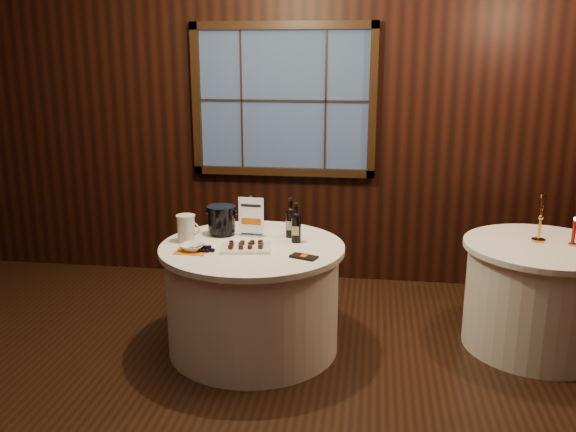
% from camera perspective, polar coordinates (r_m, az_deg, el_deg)
% --- Properties ---
extents(ground, '(6.00, 6.00, 0.00)m').
position_cam_1_polar(ground, '(3.67, -6.44, -19.10)').
color(ground, black).
rests_on(ground, ground).
extents(back_wall, '(6.00, 0.10, 3.00)m').
position_cam_1_polar(back_wall, '(5.50, -0.41, 9.67)').
color(back_wall, black).
rests_on(back_wall, ground).
extents(main_table, '(1.28, 1.28, 0.77)m').
position_cam_1_polar(main_table, '(4.34, -3.30, -7.55)').
color(main_table, white).
rests_on(main_table, ground).
extents(side_table, '(1.08, 1.08, 0.77)m').
position_cam_1_polar(side_table, '(4.70, 22.36, -6.92)').
color(side_table, white).
rests_on(side_table, ground).
extents(sign_stand, '(0.19, 0.10, 0.30)m').
position_cam_1_polar(sign_stand, '(4.39, -3.44, -0.62)').
color(sign_stand, '#B1B1B8').
rests_on(sign_stand, main_table).
extents(port_bottle_left, '(0.07, 0.07, 0.29)m').
position_cam_1_polar(port_bottle_left, '(4.36, 0.24, -0.40)').
color(port_bottle_left, black).
rests_on(port_bottle_left, main_table).
extents(port_bottle_right, '(0.07, 0.07, 0.28)m').
position_cam_1_polar(port_bottle_right, '(4.24, 0.76, -0.88)').
color(port_bottle_right, black).
rests_on(port_bottle_right, main_table).
extents(ice_bucket, '(0.21, 0.21, 0.21)m').
position_cam_1_polar(ice_bucket, '(4.44, -6.23, -0.35)').
color(ice_bucket, black).
rests_on(ice_bucket, main_table).
extents(chocolate_plate, '(0.37, 0.27, 0.05)m').
position_cam_1_polar(chocolate_plate, '(4.12, -3.96, -2.87)').
color(chocolate_plate, white).
rests_on(chocolate_plate, main_table).
extents(chocolate_box, '(0.19, 0.15, 0.01)m').
position_cam_1_polar(chocolate_box, '(3.95, 1.49, -3.84)').
color(chocolate_box, black).
rests_on(chocolate_box, main_table).
extents(grape_bunch, '(0.18, 0.07, 0.04)m').
position_cam_1_polar(grape_bunch, '(4.10, -7.67, -3.05)').
color(grape_bunch, black).
rests_on(grape_bunch, main_table).
extents(glass_pitcher, '(0.18, 0.13, 0.19)m').
position_cam_1_polar(glass_pitcher, '(4.32, -9.49, -1.12)').
color(glass_pitcher, white).
rests_on(glass_pitcher, main_table).
extents(orange_napkin, '(0.22, 0.22, 0.00)m').
position_cam_1_polar(orange_napkin, '(4.14, -8.92, -3.18)').
color(orange_napkin, orange).
rests_on(orange_napkin, main_table).
extents(cracker_bowl, '(0.20, 0.20, 0.04)m').
position_cam_1_polar(cracker_bowl, '(4.14, -8.93, -2.89)').
color(cracker_bowl, white).
rests_on(cracker_bowl, orange_napkin).
extents(brass_candlestick, '(0.10, 0.10, 0.34)m').
position_cam_1_polar(brass_candlestick, '(4.60, 22.51, -0.74)').
color(brass_candlestick, '#C18B3C').
rests_on(brass_candlestick, side_table).
extents(red_candle, '(0.05, 0.05, 0.20)m').
position_cam_1_polar(red_candle, '(4.62, 25.16, -1.55)').
color(red_candle, '#C18B3C').
rests_on(red_candle, side_table).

